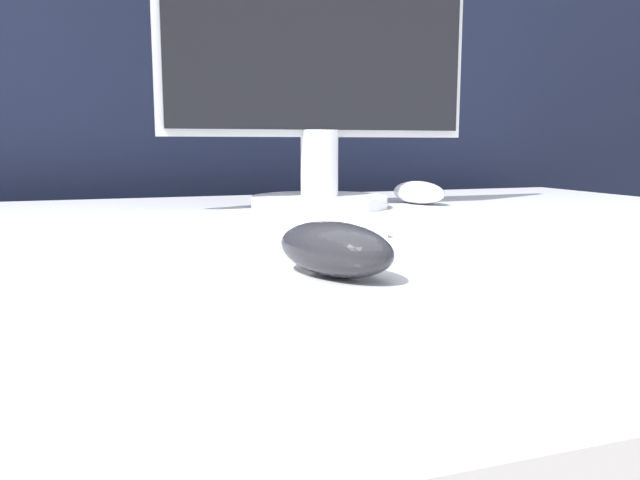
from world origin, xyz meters
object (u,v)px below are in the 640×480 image
(computer_mouse_near, at_px, (334,249))
(keyboard, at_px, (194,229))
(monitor, at_px, (319,69))
(computer_mouse_far, at_px, (418,193))

(computer_mouse_near, relative_size, keyboard, 0.31)
(computer_mouse_near, relative_size, monitor, 0.25)
(monitor, height_order, computer_mouse_far, monitor)
(computer_mouse_near, xyz_separation_m, computer_mouse_far, (0.37, 0.54, -0.00))
(computer_mouse_near, height_order, monitor, monitor)
(computer_mouse_near, distance_m, keyboard, 0.26)
(keyboard, height_order, computer_mouse_far, computer_mouse_far)
(keyboard, bearing_deg, computer_mouse_near, -72.77)
(computer_mouse_near, bearing_deg, computer_mouse_far, 33.21)
(monitor, distance_m, computer_mouse_far, 0.29)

